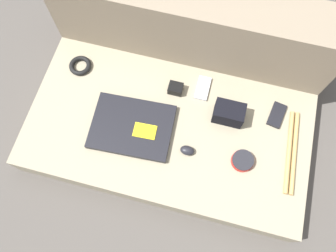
% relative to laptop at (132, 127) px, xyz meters
% --- Properties ---
extents(ground_plane, '(8.00, 8.00, 0.00)m').
position_rel_laptop_xyz_m(ground_plane, '(0.14, 0.04, -0.14)').
color(ground_plane, '#4C4742').
extents(couch_seat, '(1.15, 0.60, 0.12)m').
position_rel_laptop_xyz_m(couch_seat, '(0.14, 0.04, -0.07)').
color(couch_seat, gray).
rests_on(couch_seat, ground_plane).
extents(couch_backrest, '(1.15, 0.20, 0.44)m').
position_rel_laptop_xyz_m(couch_backrest, '(0.14, 0.44, 0.08)').
color(couch_backrest, '#7F705B').
rests_on(couch_backrest, ground_plane).
extents(laptop, '(0.34, 0.26, 0.03)m').
position_rel_laptop_xyz_m(laptop, '(0.00, 0.00, 0.00)').
color(laptop, black).
rests_on(laptop, couch_seat).
extents(computer_mouse, '(0.06, 0.04, 0.03)m').
position_rel_laptop_xyz_m(computer_mouse, '(0.24, -0.04, 0.00)').
color(computer_mouse, black).
rests_on(computer_mouse, couch_seat).
extents(speaker_puck, '(0.09, 0.09, 0.03)m').
position_rel_laptop_xyz_m(speaker_puck, '(0.46, -0.03, 0.00)').
color(speaker_puck, red).
rests_on(speaker_puck, couch_seat).
extents(phone_silver, '(0.07, 0.12, 0.01)m').
position_rel_laptop_xyz_m(phone_silver, '(0.56, 0.20, -0.01)').
color(phone_silver, black).
rests_on(phone_silver, couch_seat).
extents(phone_black, '(0.05, 0.11, 0.01)m').
position_rel_laptop_xyz_m(phone_black, '(0.24, 0.25, -0.01)').
color(phone_black, '#B7B7BC').
rests_on(phone_black, couch_seat).
extents(camera_pouch, '(0.12, 0.08, 0.08)m').
position_rel_laptop_xyz_m(camera_pouch, '(0.36, 0.14, 0.03)').
color(camera_pouch, black).
rests_on(camera_pouch, couch_seat).
extents(charger_brick, '(0.06, 0.05, 0.04)m').
position_rel_laptop_xyz_m(charger_brick, '(0.13, 0.21, 0.01)').
color(charger_brick, black).
rests_on(charger_brick, couch_seat).
extents(cable_coil, '(0.10, 0.10, 0.02)m').
position_rel_laptop_xyz_m(cable_coil, '(-0.30, 0.22, -0.00)').
color(cable_coil, black).
rests_on(cable_coil, couch_seat).
extents(drumstick_pair, '(0.05, 0.34, 0.02)m').
position_rel_laptop_xyz_m(drumstick_pair, '(0.64, 0.06, -0.00)').
color(drumstick_pair, tan).
rests_on(drumstick_pair, couch_seat).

